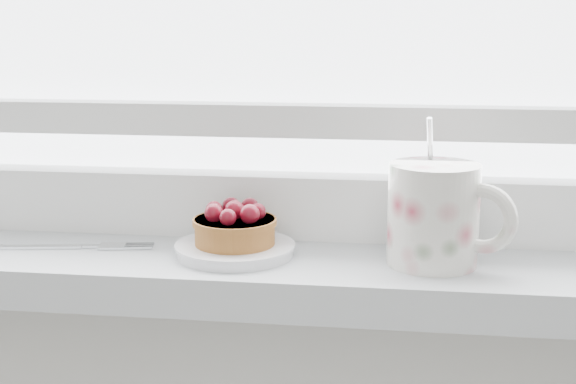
% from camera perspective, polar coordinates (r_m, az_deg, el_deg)
% --- Properties ---
extents(saucer, '(0.12, 0.12, 0.01)m').
position_cam_1_polar(saucer, '(0.83, -3.78, -4.09)').
color(saucer, white).
rests_on(saucer, windowsill).
extents(raspberry_tart, '(0.09, 0.09, 0.05)m').
position_cam_1_polar(raspberry_tart, '(0.82, -3.80, -2.41)').
color(raspberry_tart, brown).
rests_on(raspberry_tart, saucer).
extents(floral_mug, '(0.14, 0.12, 0.14)m').
position_cam_1_polar(floral_mug, '(0.80, 10.53, -1.46)').
color(floral_mug, silver).
rests_on(floral_mug, windowsill).
extents(fork, '(0.18, 0.05, 0.00)m').
position_cam_1_polar(fork, '(0.88, -15.39, -3.76)').
color(fork, silver).
rests_on(fork, windowsill).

